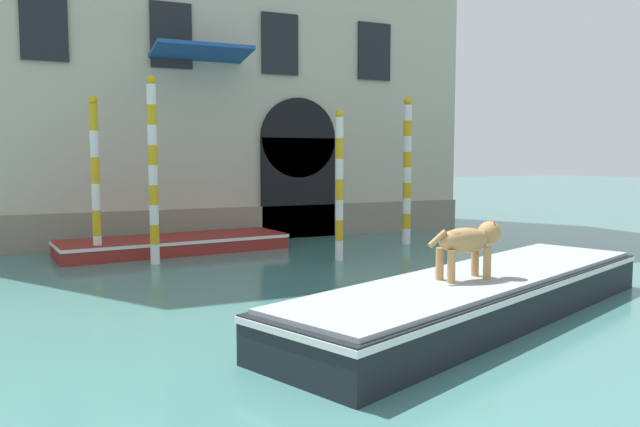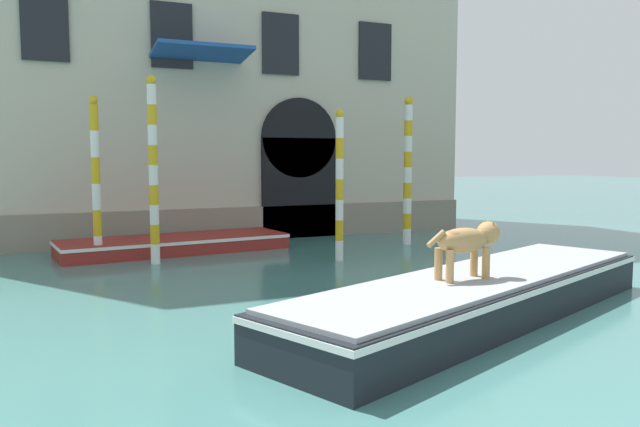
{
  "view_description": "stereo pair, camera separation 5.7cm",
  "coord_description": "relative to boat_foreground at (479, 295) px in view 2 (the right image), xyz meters",
  "views": [
    {
      "loc": [
        -3.19,
        -0.61,
        2.46
      ],
      "look_at": [
        2.51,
        11.83,
        1.2
      ],
      "focal_mm": 35.0,
      "sensor_mm": 36.0,
      "label": 1
    },
    {
      "loc": [
        -3.14,
        -0.64,
        2.46
      ],
      "look_at": [
        2.51,
        11.83,
        1.2
      ],
      "focal_mm": 35.0,
      "sensor_mm": 36.0,
      "label": 2
    }
  ],
  "objects": [
    {
      "name": "boat_foreground",
      "position": [
        0.0,
        0.0,
        0.0
      ],
      "size": [
        8.09,
        4.65,
        0.67
      ],
      "rotation": [
        0.0,
        0.0,
        0.37
      ],
      "color": "black",
      "rests_on": "ground_plane"
    },
    {
      "name": "dog_on_deck",
      "position": [
        -0.39,
        -0.2,
        0.87
      ],
      "size": [
        1.28,
        0.41,
        0.85
      ],
      "rotation": [
        0.0,
        0.0,
        0.04
      ],
      "color": "tan",
      "rests_on": "boat_foreground"
    },
    {
      "name": "boat_moored_near_palazzo",
      "position": [
        -2.91,
        8.53,
        -0.15
      ],
      "size": [
        5.88,
        2.37,
        0.4
      ],
      "rotation": [
        0.0,
        0.0,
        0.1
      ],
      "color": "maroon",
      "rests_on": "ground_plane"
    },
    {
      "name": "mooring_pole_0",
      "position": [
        -3.66,
        6.96,
        1.79
      ],
      "size": [
        0.22,
        0.22,
        4.27
      ],
      "color": "white",
      "rests_on": "ground_plane"
    },
    {
      "name": "mooring_pole_1",
      "position": [
        3.35,
        7.35,
        1.71
      ],
      "size": [
        0.24,
        0.24,
        4.1
      ],
      "color": "white",
      "rests_on": "ground_plane"
    },
    {
      "name": "mooring_pole_2",
      "position": [
        -4.83,
        7.77,
        1.58
      ],
      "size": [
        0.2,
        0.2,
        3.84
      ],
      "color": "white",
      "rests_on": "ground_plane"
    },
    {
      "name": "mooring_pole_4",
      "position": [
        0.38,
        5.6,
        1.43
      ],
      "size": [
        0.19,
        0.19,
        3.54
      ],
      "color": "white",
      "rests_on": "ground_plane"
    }
  ]
}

